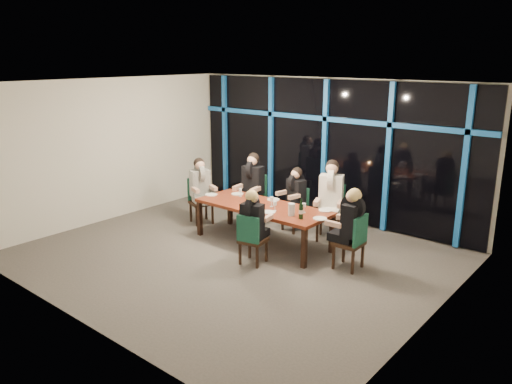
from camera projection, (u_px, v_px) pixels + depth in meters
room at (233, 143)px, 8.33m from camera, size 7.04×7.00×3.02m
window_wall at (326, 147)px, 10.62m from camera, size 6.86×0.43×2.94m
dining_table at (263, 209)px, 9.28m from camera, size 2.60×1.00×0.75m
chair_far_left at (254, 195)px, 10.58m from camera, size 0.54×0.54×1.02m
chair_far_mid at (297, 206)px, 10.06m from camera, size 0.49×0.49×0.89m
chair_far_right at (331, 209)px, 9.60m from camera, size 0.64×0.64×1.06m
chair_end_left at (200, 198)px, 10.56m from camera, size 0.58×0.58×0.95m
chair_end_right at (354, 239)px, 8.17m from camera, size 0.46×0.46×0.95m
chair_near_mid at (251, 237)px, 8.36m from camera, size 0.48×0.48×0.89m
diner_far_left at (252, 178)px, 10.41m from camera, size 0.54×0.67×0.99m
diner_far_mid at (295, 190)px, 9.92m from camera, size 0.49×0.59×0.87m
diner_far_right at (331, 189)px, 9.40m from camera, size 0.66×0.73×1.03m
diner_end_left at (201, 181)px, 10.39m from camera, size 0.65×0.59×0.93m
diner_end_right at (350, 217)px, 8.11m from camera, size 0.60×0.48×0.92m
diner_near_mid at (253, 216)px, 8.33m from camera, size 0.49×0.59×0.87m
plate_far_left at (237, 194)px, 10.00m from camera, size 0.24×0.24×0.01m
plate_far_mid at (273, 199)px, 9.61m from camera, size 0.24×0.24×0.01m
plate_far_right at (325, 210)px, 8.95m from camera, size 0.24×0.24×0.01m
plate_end_left at (211, 195)px, 9.95m from camera, size 0.24×0.24×0.01m
plate_end_right at (320, 219)px, 8.49m from camera, size 0.24×0.24×0.01m
plate_near_mid at (269, 212)px, 8.83m from camera, size 0.24×0.24×0.01m
wine_bottle at (301, 211)px, 8.48m from camera, size 0.08×0.08×0.34m
water_pitcher at (291, 210)px, 8.65m from camera, size 0.13×0.12×0.21m
tea_light at (248, 206)px, 9.16m from camera, size 0.05×0.05×0.03m
wine_glass_a at (252, 198)px, 9.32m from camera, size 0.06×0.06×0.16m
wine_glass_b at (272, 200)px, 9.16m from camera, size 0.07×0.07×0.18m
wine_glass_c at (275, 204)px, 8.90m from camera, size 0.07×0.07×0.17m
wine_glass_d at (240, 191)px, 9.82m from camera, size 0.06×0.06×0.16m
wine_glass_e at (304, 206)px, 8.80m from camera, size 0.07×0.07×0.17m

